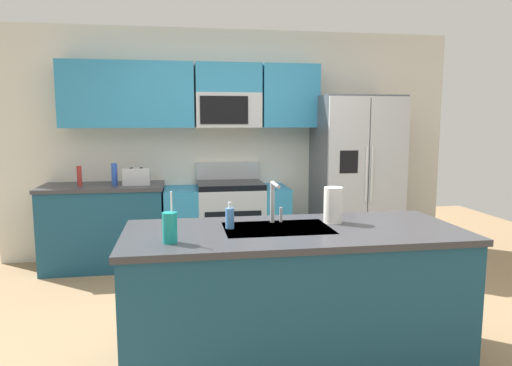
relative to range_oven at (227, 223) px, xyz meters
The scene contains 13 objects.
ground_plane 1.86m from the range_oven, 86.68° to the right, with size 9.00×9.00×0.00m, color #997A56.
kitchen_wall_unit 1.07m from the range_oven, 97.75° to the left, with size 5.20×0.43×2.60m.
back_counter 1.32m from the range_oven, behind, with size 1.27×0.63×0.90m.
range_oven is the anchor object (origin of this frame).
refrigerator 1.55m from the range_oven, ahead, with size 0.90×0.76×1.85m.
island_counter 2.30m from the range_oven, 84.92° to the right, with size 2.14×0.89×0.90m.
toaster 1.11m from the range_oven, behind, with size 0.28×0.16×0.18m.
pepper_mill 1.65m from the range_oven, behind, with size 0.05×0.05×0.21m, color #B2332D.
bottle_blue 1.32m from the range_oven, behind, with size 0.06×0.06×0.23m, color blue.
sink_faucet 2.19m from the range_oven, 87.00° to the right, with size 0.08×0.21×0.28m.
drink_cup_teal 2.62m from the range_oven, 102.76° to the right, with size 0.08×0.08×0.29m.
soap_dispenser 2.27m from the range_oven, 95.12° to the right, with size 0.06×0.06×0.17m.
paper_towel_roll 2.28m from the range_oven, 76.77° to the right, with size 0.12×0.12×0.24m, color white.
Camera 1 is at (-0.60, -3.28, 1.59)m, focal length 32.63 mm.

